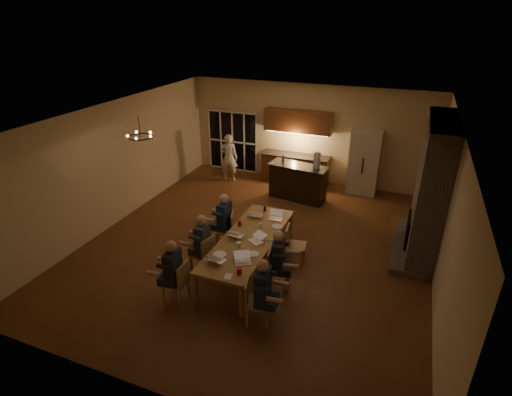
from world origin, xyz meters
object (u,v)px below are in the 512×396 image
(refrigerator, at_px, (364,162))
(laptop_a, at_px, (217,256))
(mug_front, at_px, (239,244))
(redcup_mid, at_px, (239,223))
(dining_table, at_px, (249,253))
(chair_right_far, at_px, (296,245))
(plate_left, at_px, (220,255))
(redcup_near, at_px, (239,271))
(chair_left_mid, at_px, (202,253))
(can_silver, at_px, (235,254))
(person_left_far, at_px, (225,221))
(plate_near, at_px, (254,254))
(standing_person, at_px, (229,158))
(laptop_c, at_px, (237,231))
(bar_island, at_px, (298,182))
(chair_left_far, at_px, (224,229))
(chandelier, at_px, (140,137))
(mug_mid, at_px, (260,226))
(laptop_b, at_px, (243,258))
(plate_far, at_px, (277,227))
(person_right_mid, at_px, (278,261))
(chair_right_near, at_px, (258,302))
(laptop_d, at_px, (256,237))
(person_left_near, at_px, (174,272))
(chair_right_mid, at_px, (279,269))
(mug_back, at_px, (248,216))
(can_cola, at_px, (265,209))
(laptop_e, at_px, (257,212))
(bar_bottle, at_px, (283,159))
(chair_left_near, at_px, (175,282))
(person_right_near, at_px, (263,293))
(person_left_mid, at_px, (203,244))

(refrigerator, distance_m, laptop_a, 6.44)
(mug_front, bearing_deg, redcup_mid, 113.01)
(dining_table, relative_size, chair_right_far, 3.58)
(plate_left, bearing_deg, redcup_near, -34.96)
(chair_left_mid, distance_m, can_silver, 1.02)
(person_left_far, height_order, plate_near, person_left_far)
(standing_person, distance_m, laptop_c, 5.00)
(bar_island, relative_size, chair_left_far, 1.98)
(chandelier, height_order, mug_mid, chandelier)
(chair_left_far, relative_size, redcup_mid, 7.42)
(chair_left_far, bearing_deg, redcup_near, 13.50)
(dining_table, bearing_deg, laptop_b, -74.60)
(chair_left_mid, xyz_separation_m, redcup_mid, (0.48, 0.94, 0.37))
(chandelier, bearing_deg, plate_far, 12.92)
(person_right_mid, bearing_deg, plate_near, 81.85)
(chair_right_near, relative_size, laptop_d, 2.78)
(mug_mid, bearing_deg, person_left_near, -114.41)
(bar_island, relative_size, laptop_d, 5.51)
(chair_right_mid, height_order, standing_person, standing_person)
(person_right_mid, xyz_separation_m, can_silver, (-0.83, -0.24, 0.12))
(standing_person, distance_m, mug_back, 4.21)
(laptop_a, height_order, redcup_near, laptop_a)
(person_left_far, height_order, can_silver, person_left_far)
(bar_island, distance_m, laptop_d, 3.99)
(person_left_near, xyz_separation_m, plate_far, (1.32, 2.30, 0.07))
(chair_left_mid, relative_size, laptop_b, 2.78)
(can_cola, bearing_deg, bar_island, 87.22)
(laptop_e, height_order, bar_bottle, bar_bottle)
(chair_left_near, height_order, person_left_far, person_left_far)
(person_right_near, distance_m, bar_bottle, 5.71)
(person_left_near, distance_m, person_left_mid, 1.12)
(chair_right_far, relative_size, person_left_far, 0.64)
(laptop_d, bearing_deg, chair_left_near, -93.82)
(person_left_far, bearing_deg, standing_person, -156.37)
(plate_left, bearing_deg, chair_right_near, -32.51)
(chair_right_mid, distance_m, person_left_mid, 1.74)
(bar_island, relative_size, plate_left, 6.34)
(plate_near, relative_size, bar_bottle, 0.93)
(refrigerator, distance_m, laptop_e, 4.52)
(person_left_far, bearing_deg, refrigerator, 149.46)
(chair_right_far, xyz_separation_m, mug_back, (-1.29, 0.28, 0.36))
(can_silver, bearing_deg, bar_island, 90.22)
(redcup_mid, distance_m, can_silver, 1.28)
(laptop_a, bearing_deg, plate_far, -99.65)
(mug_mid, height_order, plate_left, mug_mid)
(bar_island, height_order, mug_mid, bar_island)
(redcup_mid, bearing_deg, chair_right_near, -58.08)
(chair_right_near, distance_m, mug_back, 2.70)
(chair_right_near, distance_m, person_left_far, 2.77)
(dining_table, xyz_separation_m, person_left_far, (-0.89, 0.63, 0.31))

